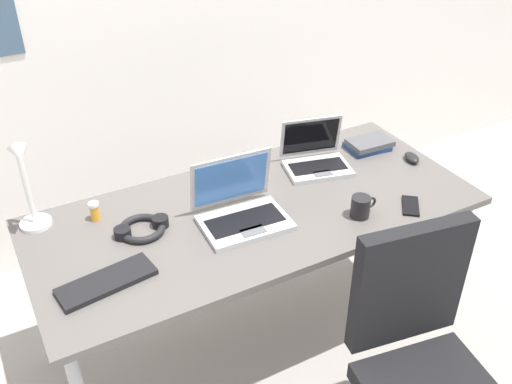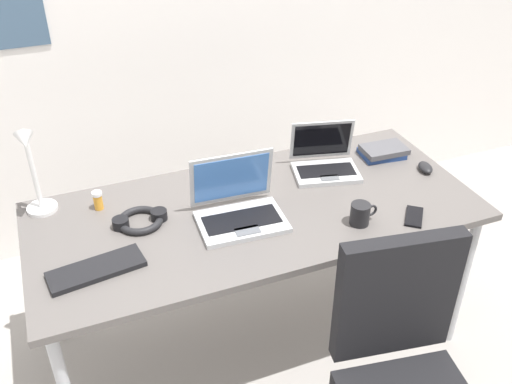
% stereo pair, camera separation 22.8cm
% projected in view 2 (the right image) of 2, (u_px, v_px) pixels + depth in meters
% --- Properties ---
extents(ground_plane, '(12.00, 12.00, 0.00)m').
position_uv_depth(ground_plane, '(256.00, 337.00, 2.73)').
color(ground_plane, gray).
extents(desk, '(1.80, 0.80, 0.74)m').
position_uv_depth(desk, '(256.00, 220.00, 2.36)').
color(desk, '#595451').
rests_on(desk, ground_plane).
extents(desk_lamp, '(0.12, 0.18, 0.40)m').
position_uv_depth(desk_lamp, '(33.00, 172.00, 2.18)').
color(desk_lamp, white).
rests_on(desk_lamp, desk).
extents(laptop_by_keyboard, '(0.35, 0.29, 0.25)m').
position_uv_depth(laptop_by_keyboard, '(238.00, 208.00, 2.24)').
color(laptop_by_keyboard, '#B7BABC').
rests_on(laptop_by_keyboard, desk).
extents(laptop_front_left, '(0.33, 0.29, 0.21)m').
position_uv_depth(laptop_front_left, '(325.00, 162.00, 2.55)').
color(laptop_front_left, '#B7BABC').
rests_on(laptop_front_left, desk).
extents(external_keyboard, '(0.34, 0.16, 0.02)m').
position_uv_depth(external_keyboard, '(96.00, 269.00, 2.00)').
color(external_keyboard, black).
rests_on(external_keyboard, desk).
extents(computer_mouse, '(0.08, 0.11, 0.03)m').
position_uv_depth(computer_mouse, '(425.00, 167.00, 2.56)').
color(computer_mouse, black).
rests_on(computer_mouse, desk).
extents(cell_phone, '(0.13, 0.15, 0.01)m').
position_uv_depth(cell_phone, '(414.00, 217.00, 2.27)').
color(cell_phone, black).
rests_on(cell_phone, desk).
extents(headphones, '(0.21, 0.18, 0.04)m').
position_uv_depth(headphones, '(140.00, 220.00, 2.23)').
color(headphones, black).
rests_on(headphones, desk).
extents(pill_bottle, '(0.04, 0.04, 0.08)m').
position_uv_depth(pill_bottle, '(98.00, 200.00, 2.30)').
color(pill_bottle, gold).
rests_on(pill_bottle, desk).
extents(book_stack, '(0.21, 0.16, 0.05)m').
position_uv_depth(book_stack, '(383.00, 151.00, 2.67)').
color(book_stack, navy).
rests_on(book_stack, desk).
extents(coffee_mug, '(0.11, 0.08, 0.09)m').
position_uv_depth(coffee_mug, '(360.00, 214.00, 2.22)').
color(coffee_mug, black).
rests_on(coffee_mug, desk).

